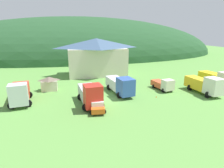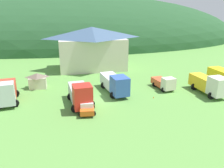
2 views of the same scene
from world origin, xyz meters
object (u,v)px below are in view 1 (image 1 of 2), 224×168
at_px(depot_building, 97,56).
at_px(flatbed_truck_yellow, 217,78).
at_px(light_truck_cream, 163,84).
at_px(heavy_rig_striped, 205,84).
at_px(box_truck_blue, 120,85).
at_px(tow_truck_silver, 20,92).
at_px(traffic_cone_near_pickup, 156,98).
at_px(play_shed_cream, 49,83).
at_px(crane_truck_red, 90,94).
at_px(service_pickup_orange, 97,104).

relative_size(depot_building, flatbed_truck_yellow, 2.07).
xyz_separation_m(light_truck_cream, heavy_rig_striped, (6.03, -3.61, 0.59)).
bearing_deg(box_truck_blue, light_truck_cream, 83.52).
distance_m(tow_truck_silver, heavy_rig_striped, 30.95).
height_order(depot_building, box_truck_blue, depot_building).
bearing_deg(traffic_cone_near_pickup, depot_building, 110.03).
relative_size(depot_building, light_truck_cream, 2.98).
height_order(play_shed_cream, tow_truck_silver, tow_truck_silver).
relative_size(crane_truck_red, service_pickup_orange, 1.53).
relative_size(play_shed_cream, tow_truck_silver, 0.44).
distance_m(crane_truck_red, flatbed_truck_yellow, 26.55).
relative_size(tow_truck_silver, heavy_rig_striped, 0.95).
bearing_deg(depot_building, light_truck_cream, -57.25).
xyz_separation_m(play_shed_cream, flatbed_truck_yellow, (32.87, -5.02, 0.33)).
distance_m(tow_truck_silver, traffic_cone_near_pickup, 21.88).
xyz_separation_m(crane_truck_red, service_pickup_orange, (0.72, -1.99, -0.96)).
bearing_deg(box_truck_blue, heavy_rig_striped, 68.92).
bearing_deg(service_pickup_orange, traffic_cone_near_pickup, 109.50).
bearing_deg(tow_truck_silver, depot_building, 131.00).
bearing_deg(heavy_rig_striped, box_truck_blue, -108.41).
distance_m(flatbed_truck_yellow, service_pickup_orange, 26.24).
relative_size(play_shed_cream, flatbed_truck_yellow, 0.42).
relative_size(play_shed_cream, crane_truck_red, 0.40).
relative_size(tow_truck_silver, traffic_cone_near_pickup, 12.34).
relative_size(box_truck_blue, light_truck_cream, 1.64).
relative_size(tow_truck_silver, box_truck_blue, 0.84).
xyz_separation_m(crane_truck_red, box_truck_blue, (5.83, 4.00, -0.08)).
height_order(box_truck_blue, flatbed_truck_yellow, box_truck_blue).
bearing_deg(light_truck_cream, heavy_rig_striped, 49.64).
distance_m(play_shed_cream, service_pickup_orange, 13.32).
bearing_deg(crane_truck_red, service_pickup_orange, 14.53).
bearing_deg(heavy_rig_striped, light_truck_cream, -126.29).
height_order(light_truck_cream, flatbed_truck_yellow, flatbed_truck_yellow).
xyz_separation_m(depot_building, flatbed_truck_yellow, (22.07, -16.07, -3.03)).
xyz_separation_m(crane_truck_red, heavy_rig_striped, (20.42, 0.63, -0.06)).
height_order(light_truck_cream, traffic_cone_near_pickup, light_truck_cream).
distance_m(light_truck_cream, heavy_rig_striped, 7.05).
relative_size(crane_truck_red, flatbed_truck_yellow, 1.03).
bearing_deg(tow_truck_silver, service_pickup_orange, 56.82).
height_order(tow_truck_silver, service_pickup_orange, tow_truck_silver).
bearing_deg(tow_truck_silver, flatbed_truck_yellow, 83.10).
bearing_deg(box_truck_blue, play_shed_cream, -120.26).
relative_size(crane_truck_red, heavy_rig_striped, 1.03).
height_order(heavy_rig_striped, service_pickup_orange, heavy_rig_striped).
bearing_deg(tow_truck_silver, heavy_rig_striped, 76.97).
xyz_separation_m(depot_building, service_pickup_orange, (-3.44, -22.13, -3.88)).
xyz_separation_m(light_truck_cream, flatbed_truck_yellow, (11.84, -0.17, 0.55)).
bearing_deg(service_pickup_orange, box_truck_blue, 144.57).
bearing_deg(play_shed_cream, depot_building, 45.65).
xyz_separation_m(depot_building, light_truck_cream, (10.23, -15.90, -3.58)).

